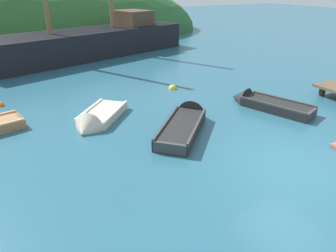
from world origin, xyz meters
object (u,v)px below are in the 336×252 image
at_px(rowboat_outer_right, 185,124).
at_px(rowboat_portside, 264,104).
at_px(buoy_orange, 0,106).
at_px(sailing_ship, 90,46).
at_px(buoy_yellow, 173,89).
at_px(rowboat_near_dock, 97,121).

relative_size(rowboat_outer_right, rowboat_portside, 0.94).
bearing_deg(buoy_orange, sailing_ship, 52.23).
height_order(rowboat_portside, buoy_yellow, rowboat_portside).
distance_m(sailing_ship, rowboat_outer_right, 13.99).
height_order(buoy_orange, buoy_yellow, buoy_yellow).
bearing_deg(buoy_yellow, rowboat_outer_right, -113.48).
bearing_deg(buoy_orange, rowboat_portside, -29.36).
xyz_separation_m(sailing_ship, buoy_yellow, (1.42, -9.76, -0.68)).
height_order(rowboat_outer_right, rowboat_portside, rowboat_outer_right).
xyz_separation_m(sailing_ship, rowboat_near_dock, (-3.21, -12.03, -0.59)).
distance_m(rowboat_outer_right, buoy_yellow, 4.60).
xyz_separation_m(sailing_ship, rowboat_outer_right, (-0.42, -13.98, -0.54)).
bearing_deg(buoy_orange, buoy_yellow, -10.93).
xyz_separation_m(rowboat_near_dock, buoy_orange, (-3.18, 3.79, -0.08)).
distance_m(rowboat_outer_right, buoy_orange, 8.28).
distance_m(sailing_ship, buoy_orange, 10.46).
xyz_separation_m(sailing_ship, buoy_orange, (-6.39, -8.25, -0.68)).
height_order(sailing_ship, rowboat_outer_right, sailing_ship).
xyz_separation_m(rowboat_outer_right, rowboat_portside, (4.05, 0.09, -0.01)).
bearing_deg(buoy_yellow, rowboat_near_dock, -153.77).
bearing_deg(rowboat_outer_right, rowboat_near_dock, 100.03).
bearing_deg(sailing_ship, buoy_yellow, 82.10).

